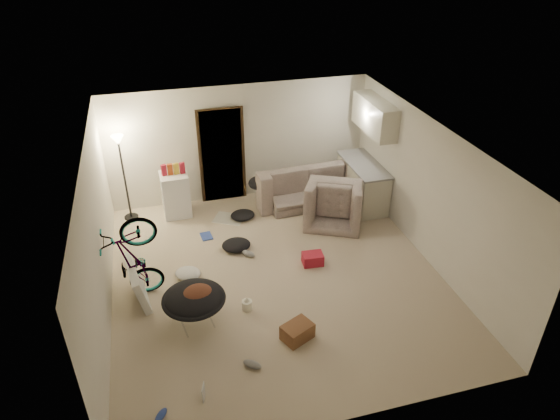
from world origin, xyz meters
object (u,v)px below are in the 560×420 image
object	(u,v)px
bicycle	(137,277)
drink_case_b	(313,259)
kitchen_counter	(362,184)
armchair	(335,203)
mini_fridge	(176,194)
juicer	(247,304)
floor_lamp	(121,160)
saucer_chair	(194,304)
sofa	(304,186)
tv_box	(138,283)
drink_case_a	(297,332)

from	to	relation	value
bicycle	drink_case_b	distance (m)	3.03
kitchen_counter	armchair	world-z (taller)	kitchen_counter
mini_fridge	juicer	xyz separation A→B (m)	(0.79, -3.25, -0.36)
floor_lamp	saucer_chair	xyz separation A→B (m)	(0.91, -3.47, -0.91)
sofa	drink_case_b	size ratio (longest dim) A/B	6.08
floor_lamp	mini_fridge	distance (m)	1.27
kitchen_counter	mini_fridge	bearing A→B (deg)	171.95
armchair	floor_lamp	bearing A→B (deg)	10.24
tv_box	kitchen_counter	bearing A→B (deg)	14.78
kitchen_counter	juicer	bearing A→B (deg)	-138.92
floor_lamp	bicycle	bearing A→B (deg)	-87.82
floor_lamp	saucer_chair	size ratio (longest dim) A/B	1.90
bicycle	tv_box	world-z (taller)	bicycle
armchair	tv_box	bearing A→B (deg)	46.72
drink_case_b	drink_case_a	bearing A→B (deg)	-110.85
floor_lamp	bicycle	xyz separation A→B (m)	(0.10, -2.62, -0.88)
kitchen_counter	tv_box	world-z (taller)	kitchen_counter
mini_fridge	juicer	size ratio (longest dim) A/B	3.90
floor_lamp	mini_fridge	size ratio (longest dim) A/B	1.96
kitchen_counter	drink_case_b	world-z (taller)	kitchen_counter
kitchen_counter	bicycle	bearing A→B (deg)	-157.37
mini_fridge	tv_box	bearing A→B (deg)	-110.72
armchair	mini_fridge	world-z (taller)	mini_fridge
drink_case_b	kitchen_counter	bearing A→B (deg)	51.55
mini_fridge	saucer_chair	bearing A→B (deg)	-92.77
armchair	juicer	size ratio (longest dim) A/B	4.64
saucer_chair	tv_box	xyz separation A→B (m)	(-0.81, 0.84, -0.09)
floor_lamp	sofa	size ratio (longest dim) A/B	0.82
saucer_chair	mini_fridge	bearing A→B (deg)	89.51
drink_case_b	juicer	distance (m)	1.63
floor_lamp	armchair	bearing A→B (deg)	-15.48
kitchen_counter	armchair	size ratio (longest dim) A/B	1.37
saucer_chair	juicer	world-z (taller)	saucer_chair
kitchen_counter	armchair	bearing A→B (deg)	-149.67
sofa	juicer	size ratio (longest dim) A/B	9.28
armchair	bicycle	bearing A→B (deg)	46.66
floor_lamp	drink_case_b	bearing A→B (deg)	-38.62
tv_box	juicer	bearing A→B (deg)	-31.89
floor_lamp	sofa	bearing A→B (deg)	-3.12
bicycle	kitchen_counter	bearing A→B (deg)	-67.99
saucer_chair	juicer	xyz separation A→B (m)	(0.82, 0.11, -0.30)
armchair	saucer_chair	distance (m)	3.90
mini_fridge	drink_case_a	world-z (taller)	mini_fridge
armchair	mini_fridge	bearing A→B (deg)	7.51
floor_lamp	sofa	xyz separation A→B (m)	(3.67, -0.20, -0.99)
sofa	drink_case_a	distance (m)	4.19
bicycle	drink_case_a	distance (m)	2.71
armchair	bicycle	xyz separation A→B (m)	(-3.93, -1.50, 0.07)
kitchen_counter	sofa	xyz separation A→B (m)	(-1.16, 0.45, -0.12)
drink_case_a	juicer	distance (m)	1.00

